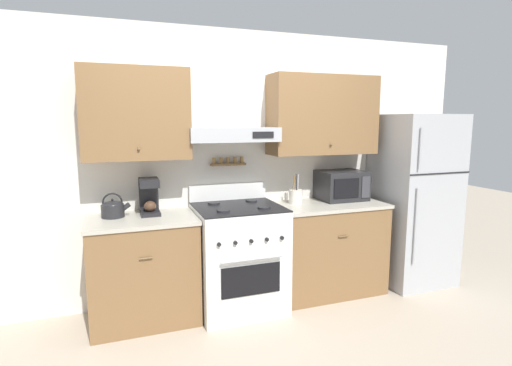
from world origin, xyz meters
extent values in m
plane|color=#B2A38E|center=(0.00, 0.00, 0.00)|extent=(16.00, 16.00, 0.00)
cube|color=silver|center=(0.00, 0.66, 1.27)|extent=(5.20, 0.08, 2.55)
cube|color=brown|center=(-0.83, 0.45, 1.76)|extent=(0.88, 0.33, 0.76)
sphere|color=brown|center=(-0.83, 0.28, 1.48)|extent=(0.02, 0.02, 0.02)
cube|color=brown|center=(0.94, 0.45, 1.76)|extent=(1.09, 0.33, 0.76)
sphere|color=brown|center=(0.94, 0.28, 1.48)|extent=(0.02, 0.02, 0.02)
cube|color=#ADAFB5|center=(0.00, 0.43, 1.58)|extent=(0.82, 0.37, 0.13)
cube|color=black|center=(0.23, 0.25, 1.58)|extent=(0.20, 0.01, 0.06)
cube|color=brown|center=(0.00, 0.58, 1.30)|extent=(0.34, 0.07, 0.02)
cylinder|color=olive|center=(-0.14, 0.58, 1.34)|extent=(0.03, 0.03, 0.06)
cylinder|color=olive|center=(-0.07, 0.58, 1.34)|extent=(0.03, 0.03, 0.06)
cylinder|color=olive|center=(0.00, 0.58, 1.34)|extent=(0.03, 0.03, 0.06)
cylinder|color=olive|center=(0.07, 0.58, 1.34)|extent=(0.03, 0.03, 0.06)
cylinder|color=olive|center=(0.14, 0.58, 1.34)|extent=(0.03, 0.03, 0.06)
cube|color=brown|center=(-0.83, 0.32, 0.44)|extent=(0.88, 0.60, 0.87)
cube|color=#B7B2A3|center=(-0.83, 0.32, 0.89)|extent=(0.90, 0.62, 0.03)
cylinder|color=brown|center=(-0.83, 0.01, 0.65)|extent=(0.10, 0.01, 0.01)
cube|color=brown|center=(0.94, 0.32, 0.44)|extent=(1.09, 0.60, 0.87)
cube|color=#B7B2A3|center=(0.94, 0.32, 0.89)|extent=(1.11, 0.62, 0.03)
cylinder|color=brown|center=(0.94, 0.01, 0.65)|extent=(0.10, 0.01, 0.01)
cube|color=white|center=(0.00, 0.26, 0.47)|extent=(0.76, 0.69, 0.94)
cube|color=black|center=(0.00, -0.09, 0.40)|extent=(0.51, 0.01, 0.26)
cylinder|color=#ADAFB5|center=(0.00, -0.11, 0.58)|extent=(0.53, 0.02, 0.02)
cube|color=black|center=(0.00, 0.26, 0.95)|extent=(0.76, 0.69, 0.01)
cylinder|color=#232326|center=(-0.18, 0.10, 0.96)|extent=(0.11, 0.11, 0.02)
cylinder|color=#232326|center=(0.18, 0.10, 0.96)|extent=(0.11, 0.11, 0.02)
cylinder|color=#232326|center=(-0.18, 0.43, 0.96)|extent=(0.11, 0.11, 0.02)
cylinder|color=#232326|center=(0.18, 0.43, 0.96)|extent=(0.11, 0.11, 0.02)
cylinder|color=black|center=(-0.27, -0.09, 0.73)|extent=(0.03, 0.02, 0.03)
cylinder|color=black|center=(-0.14, -0.09, 0.73)|extent=(0.03, 0.02, 0.03)
cylinder|color=black|center=(0.00, -0.09, 0.73)|extent=(0.03, 0.02, 0.03)
cylinder|color=black|center=(0.14, -0.09, 0.73)|extent=(0.03, 0.02, 0.03)
cylinder|color=black|center=(0.27, -0.09, 0.73)|extent=(0.03, 0.02, 0.03)
cube|color=white|center=(0.00, 0.59, 1.03)|extent=(0.76, 0.04, 0.15)
cube|color=#ADAFB5|center=(1.94, 0.27, 0.89)|extent=(0.72, 0.69, 1.77)
cube|color=black|center=(1.94, -0.08, 1.21)|extent=(0.72, 0.01, 0.01)
cylinder|color=#ADAFB5|center=(1.66, -0.10, 1.45)|extent=(0.02, 0.02, 0.39)
cylinder|color=#ADAFB5|center=(1.66, -0.10, 0.71)|extent=(0.02, 0.02, 0.74)
cylinder|color=#232326|center=(-1.05, 0.42, 0.96)|extent=(0.19, 0.19, 0.11)
ellipsoid|color=#232326|center=(-1.05, 0.42, 1.01)|extent=(0.17, 0.17, 0.06)
sphere|color=black|center=(-1.05, 0.42, 1.05)|extent=(0.02, 0.02, 0.02)
cylinder|color=#232326|center=(-0.96, 0.42, 0.97)|extent=(0.12, 0.04, 0.10)
torus|color=black|center=(-1.05, 0.42, 1.03)|extent=(0.16, 0.01, 0.16)
cube|color=black|center=(-0.75, 0.42, 0.92)|extent=(0.16, 0.25, 0.03)
cube|color=black|center=(-0.75, 0.50, 1.06)|extent=(0.16, 0.08, 0.31)
cube|color=black|center=(-0.75, 0.41, 1.18)|extent=(0.16, 0.21, 0.07)
ellipsoid|color=#4C3323|center=(-0.75, 0.40, 0.98)|extent=(0.10, 0.10, 0.09)
cube|color=#232326|center=(1.16, 0.44, 1.05)|extent=(0.46, 0.37, 0.30)
cube|color=black|center=(1.11, 0.25, 1.05)|extent=(0.28, 0.01, 0.19)
cube|color=#38383D|center=(1.33, 0.25, 1.05)|extent=(0.09, 0.01, 0.22)
cylinder|color=silver|center=(0.64, 0.42, 0.97)|extent=(0.13, 0.13, 0.13)
cylinder|color=olive|center=(0.61, 0.41, 1.11)|extent=(0.01, 0.05, 0.16)
cylinder|color=#28282B|center=(0.64, 0.42, 1.11)|extent=(0.01, 0.04, 0.16)
cylinder|color=#B2B2B7|center=(0.66, 0.43, 1.11)|extent=(0.01, 0.03, 0.16)
camera|label=1|loc=(-1.03, -3.07, 1.70)|focal=28.00mm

